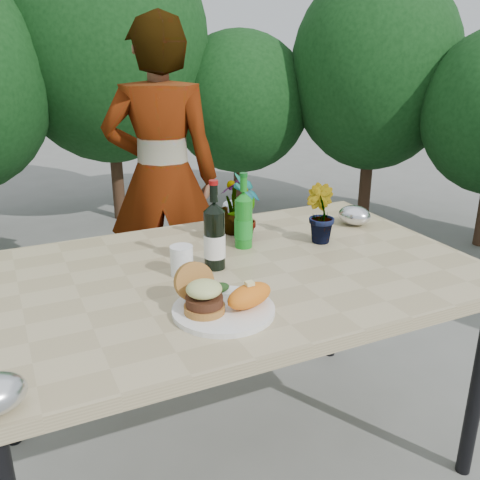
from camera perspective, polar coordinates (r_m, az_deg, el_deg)
name	(u,v)px	position (r m, az deg, el deg)	size (l,w,h in m)	color
ground	(231,455)	(2.14, -0.98, -21.97)	(80.00, 80.00, 0.00)	slate
patio_table	(230,286)	(1.75, -1.12, -4.94)	(1.60, 1.00, 0.75)	tan
shrub_hedge	(152,90)	(3.34, -9.39, 15.51)	(6.81, 5.28, 2.36)	#382316
dinner_plate	(224,310)	(1.46, -1.76, -7.48)	(0.28, 0.28, 0.01)	white
burger_stack	(202,293)	(1.43, -4.12, -5.71)	(0.11, 0.16, 0.11)	#B7722D
sweet_potato	(249,296)	(1.45, 1.01, -5.94)	(0.15, 0.08, 0.06)	orange
grilled_veg	(216,289)	(1.53, -2.57, -5.21)	(0.08, 0.05, 0.03)	olive
wine_bottle	(214,237)	(1.70, -2.74, 0.36)	(0.07, 0.07, 0.29)	black
sparkling_water	(244,220)	(1.88, 0.38, 2.10)	(0.07, 0.07, 0.27)	#167C1D
plastic_cup	(182,261)	(1.68, -6.23, -2.19)	(0.07, 0.07, 0.10)	white
seedling_left	(245,208)	(1.94, 0.57, 3.48)	(0.13, 0.09, 0.25)	#29591E
seedling_mid	(320,214)	(1.95, 8.50, 2.78)	(0.12, 0.09, 0.21)	#27521C
seedling_right	(234,204)	(2.03, -0.64, 3.82)	(0.12, 0.12, 0.22)	#285D20
blue_bowl	(237,214)	(2.12, -0.36, 2.75)	(0.12, 0.12, 0.09)	silver
foil_packet_right	(354,215)	(2.18, 12.10, 2.59)	(0.13, 0.11, 0.08)	silver
person	(162,178)	(2.75, -8.29, 6.51)	(0.58, 0.38, 1.58)	#9D664E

